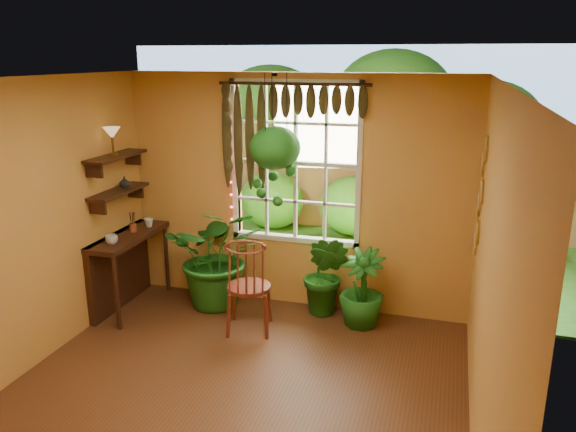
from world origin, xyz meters
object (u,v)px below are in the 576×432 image
object	(u,v)px
windsor_chair	(249,300)
potted_plant_left	(218,255)
potted_plant_mid	(326,275)
counter_ledge	(122,262)
hanging_basket	(275,153)

from	to	relation	value
windsor_chair	potted_plant_left	xyz separation A→B (m)	(-0.57, 0.52, 0.26)
potted_plant_mid	potted_plant_left	bearing A→B (deg)	-175.31
potted_plant_left	windsor_chair	bearing A→B (deg)	-42.64
windsor_chair	potted_plant_left	bearing A→B (deg)	124.03
counter_ledge	windsor_chair	distance (m)	1.66
potted_plant_left	potted_plant_mid	bearing A→B (deg)	4.69
hanging_basket	windsor_chair	bearing A→B (deg)	-101.31
potted_plant_mid	windsor_chair	bearing A→B (deg)	-138.18
windsor_chair	hanging_basket	world-z (taller)	hanging_basket
windsor_chair	hanging_basket	xyz separation A→B (m)	(0.12, 0.59, 1.50)
counter_ledge	potted_plant_mid	size ratio (longest dim) A/B	1.24
counter_ledge	hanging_basket	xyz separation A→B (m)	(1.75, 0.40, 1.31)
hanging_basket	potted_plant_left	bearing A→B (deg)	-174.83
windsor_chair	potted_plant_mid	distance (m)	0.95
potted_plant_left	hanging_basket	distance (m)	1.41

